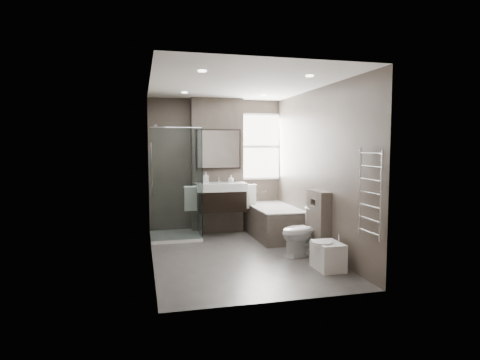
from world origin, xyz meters
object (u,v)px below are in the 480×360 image
object	(u,v)px
toilet	(303,232)
vanity	(221,197)
bidet	(328,255)
bathtub	(273,220)

from	to	relation	value
toilet	vanity	bearing A→B (deg)	-166.50
vanity	toilet	size ratio (longest dim) A/B	1.29
toilet	bidet	size ratio (longest dim) A/B	1.50
bathtub	bidet	xyz separation A→B (m)	(0.09, -2.08, -0.12)
toilet	bathtub	bearing A→B (deg)	164.86
toilet	bidet	xyz separation A→B (m)	(0.04, -0.76, -0.17)
toilet	bidet	world-z (taller)	toilet
bathtub	toilet	distance (m)	1.32
bidet	vanity	bearing A→B (deg)	112.88
vanity	bidet	world-z (taller)	vanity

